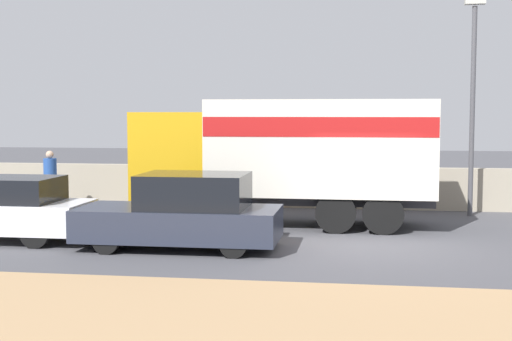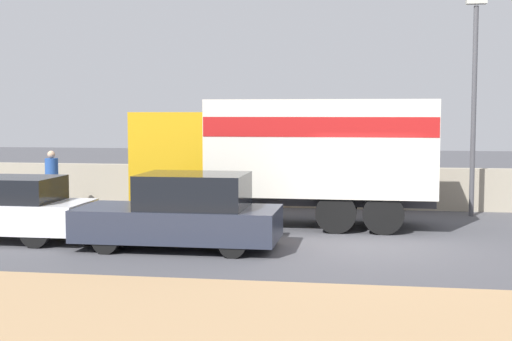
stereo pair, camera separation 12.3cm
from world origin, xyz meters
The scene contains 7 objects.
ground_plane centered at (0.00, 0.00, 0.00)m, with size 80.00×80.00×0.00m, color #47474C.
dirt_shoulder_foreground centered at (0.00, -6.57, 0.02)m, with size 60.00×5.58×0.04m.
stone_wall_backdrop centered at (0.00, 6.16, 0.64)m, with size 60.00×0.35×1.29m.
street_lamp centered at (2.97, 5.09, 3.63)m, with size 0.56×0.28×6.20m.
box_truck centered at (-2.01, 2.58, 1.97)m, with size 7.71×2.39×3.29m.
car_hatchback centered at (-3.94, -0.93, 0.79)m, with size 4.39×1.87×1.65m.
pedestrian centered at (-9.51, 4.52, 0.94)m, with size 0.39×0.39×1.80m.
Camera 1 is at (-0.12, -15.90, 2.99)m, focal length 50.00 mm.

